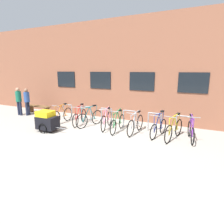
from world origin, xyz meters
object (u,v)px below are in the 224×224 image
at_px(bicycle_teal, 90,118).
at_px(backpack, 40,117).
at_px(wooden_bench, 39,108).
at_px(person_by_bench, 19,99).
at_px(bicycle_purple, 191,131).
at_px(bicycle_yellow, 174,129).
at_px(bicycle_blue, 159,128).
at_px(person_browsing, 27,100).
at_px(bicycle_red, 80,117).
at_px(bicycle_orange, 62,115).
at_px(bicycle_pink, 107,120).
at_px(bike_trailer, 47,121).
at_px(bicycle_silver, 136,124).
at_px(bicycle_green, 118,123).

distance_m(bicycle_teal, backpack, 2.87).
distance_m(wooden_bench, person_by_bench, 1.24).
relative_size(bicycle_purple, person_by_bench, 0.96).
bearing_deg(bicycle_yellow, bicycle_blue, 173.06).
height_order(bicycle_purple, person_browsing, person_browsing).
relative_size(bicycle_red, bicycle_purple, 1.06).
bearing_deg(bicycle_orange, bicycle_pink, 4.02).
distance_m(bicycle_blue, person_browsing, 7.97).
height_order(bicycle_red, bike_trailer, bicycle_red).
xyz_separation_m(person_browsing, backpack, (1.77, -0.77, -0.70)).
bearing_deg(bicycle_orange, bike_trailer, -76.32).
height_order(wooden_bench, backpack, wooden_bench).
distance_m(bicycle_silver, bike_trailer, 3.91).
relative_size(bike_trailer, backpack, 3.32).
xyz_separation_m(bicycle_pink, bicycle_teal, (-0.89, -0.06, -0.01)).
relative_size(bicycle_green, backpack, 3.90).
bearing_deg(bicycle_blue, bicycle_teal, 179.95).
height_order(bicycle_orange, person_by_bench, person_by_bench).
xyz_separation_m(bicycle_orange, backpack, (-1.22, -0.33, -0.17)).
distance_m(bicycle_pink, bicycle_blue, 2.44).
height_order(bicycle_pink, backpack, bicycle_pink).
bearing_deg(bicycle_red, bicycle_purple, 0.45).
distance_m(bicycle_orange, person_by_bench, 3.45).
distance_m(bicycle_pink, bicycle_silver, 1.45).
xyz_separation_m(bike_trailer, wooden_bench, (-3.14, 2.49, -0.12)).
xyz_separation_m(bicycle_silver, backpack, (-5.17, -0.43, -0.16)).
xyz_separation_m(bicycle_blue, backpack, (-6.16, -0.44, -0.15)).
xyz_separation_m(bicycle_blue, bike_trailer, (-4.61, -1.50, 0.11)).
bearing_deg(bicycle_purple, person_browsing, 178.54).
bearing_deg(bicycle_pink, person_browsing, 177.29).
relative_size(person_by_bench, backpack, 3.77).
xyz_separation_m(person_by_bench, backpack, (2.18, -0.53, -0.74)).
relative_size(bicycle_pink, person_browsing, 1.12).
relative_size(bicycle_red, bicycle_teal, 1.00).
bearing_deg(bike_trailer, backpack, 145.77).
bearing_deg(bicycle_red, bicycle_silver, -1.23).
bearing_deg(bicycle_yellow, person_by_bench, 178.96).
relative_size(bicycle_red, backpack, 3.85).
height_order(bicycle_blue, wooden_bench, bicycle_blue).
bearing_deg(bicycle_red, bicycle_orange, -170.72).
xyz_separation_m(bicycle_yellow, bike_trailer, (-5.23, -1.42, 0.08)).
height_order(bicycle_teal, person_by_bench, person_by_bench).
distance_m(bicycle_blue, bicycle_green, 1.79).
bearing_deg(bicycle_teal, bike_trailer, -130.43).
relative_size(bicycle_purple, bicycle_yellow, 0.90).
relative_size(bicycle_blue, person_by_bench, 0.95).
xyz_separation_m(bicycle_teal, bike_trailer, (-1.28, -1.50, 0.08)).
distance_m(bicycle_yellow, wooden_bench, 8.44).
bearing_deg(person_by_bench, bicycle_teal, -0.96).
distance_m(bicycle_purple, backpack, 7.41).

